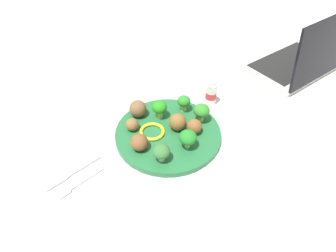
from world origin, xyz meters
TOP-DOWN VIEW (x-y plane):
  - ground_plane at (0.00, 0.00)m, footprint 4.00×4.00m
  - plate at (0.00, 0.00)m, footprint 0.28×0.28m
  - broccoli_floret_back_right at (-0.09, -0.04)m, footprint 0.04×0.04m
  - broccoli_floret_back_left at (-0.00, 0.07)m, footprint 0.04×0.04m
  - broccoli_floret_mid_left at (0.08, 0.06)m, footprint 0.04×0.04m
  - broccoli_floret_near_rim at (-0.02, -0.06)m, footprint 0.04×0.04m
  - broccoli_floret_mid_right at (-0.10, 0.03)m, footprint 0.04×0.04m
  - meatball_front_left at (0.09, -0.00)m, footprint 0.04×0.04m
  - meatball_mid_right at (0.07, -0.07)m, footprint 0.03×0.03m
  - meatball_back_left at (-0.05, 0.05)m, footprint 0.04×0.04m
  - meatball_mid_left at (0.02, -0.10)m, footprint 0.05×0.05m
  - meatball_near_rim at (-0.03, 0.01)m, footprint 0.05×0.05m
  - pepper_ring_mid_left at (0.03, -0.02)m, footprint 0.09×0.09m
  - napkin at (0.25, -0.03)m, footprint 0.17×0.13m
  - fork at (0.26, -0.01)m, footprint 0.12×0.02m
  - knife at (0.26, -0.05)m, footprint 0.15×0.02m
  - yogurt_bottle at (-0.19, -0.02)m, footprint 0.03×0.03m
  - laptop at (-0.55, 0.05)m, footprint 0.34×0.25m

SIDE VIEW (x-z plane):
  - ground_plane at x=0.00m, z-range 0.00..0.00m
  - napkin at x=0.25m, z-range 0.00..0.01m
  - knife at x=0.26m, z-range 0.00..0.01m
  - fork at x=0.26m, z-range 0.00..0.01m
  - plate at x=0.00m, z-range 0.00..0.02m
  - pepper_ring_mid_left at x=0.03m, z-range 0.02..0.02m
  - meatball_mid_right at x=0.07m, z-range 0.02..0.05m
  - yogurt_bottle at x=-0.19m, z-range 0.00..0.08m
  - meatball_back_left at x=-0.05m, z-range 0.02..0.06m
  - meatball_front_left at x=0.09m, z-range 0.02..0.06m
  - meatball_near_rim at x=-0.03m, z-range 0.02..0.06m
  - meatball_mid_left at x=0.02m, z-range 0.02..0.06m
  - laptop at x=-0.55m, z-range -0.07..0.15m
  - broccoli_floret_mid_left at x=0.08m, z-range 0.02..0.07m
  - broccoli_floret_back_right at x=-0.09m, z-range 0.02..0.07m
  - broccoli_floret_near_rim at x=-0.02m, z-range 0.02..0.07m
  - broccoli_floret_back_left at x=0.00m, z-range 0.02..0.07m
  - broccoli_floret_mid_right at x=-0.10m, z-range 0.02..0.08m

